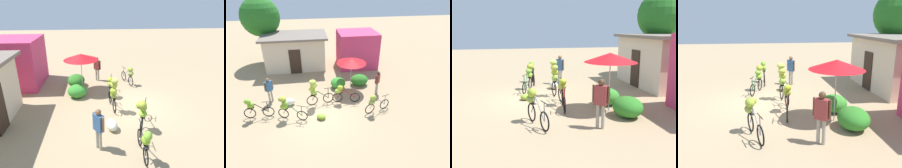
{
  "view_description": "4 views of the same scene",
  "coord_description": "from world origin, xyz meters",
  "views": [
    {
      "loc": [
        -8.93,
        1.87,
        5.06
      ],
      "look_at": [
        0.41,
        1.11,
        1.17
      ],
      "focal_mm": 32.43,
      "sensor_mm": 36.0,
      "label": 1
    },
    {
      "loc": [
        -0.3,
        -8.6,
        6.79
      ],
      "look_at": [
        1.28,
        1.55,
        1.06
      ],
      "focal_mm": 30.35,
      "sensor_mm": 36.0,
      "label": 2
    },
    {
      "loc": [
        11.3,
        -0.93,
        3.14
      ],
      "look_at": [
        0.46,
        1.37,
        0.74
      ],
      "focal_mm": 41.2,
      "sensor_mm": 36.0,
      "label": 3
    },
    {
      "loc": [
        10.08,
        0.08,
        3.52
      ],
      "look_at": [
        0.43,
        1.36,
        0.93
      ],
      "focal_mm": 37.68,
      "sensor_mm": 36.0,
      "label": 4
    }
  ],
  "objects": [
    {
      "name": "ground_plane",
      "position": [
        0.0,
        0.0,
        0.0
      ],
      "size": [
        60.0,
        60.0,
        0.0
      ],
      "primitive_type": "plane",
      "color": "tan"
    },
    {
      "name": "building_low",
      "position": [
        -1.5,
        7.22,
        1.42
      ],
      "size": [
        5.27,
        3.37,
        2.81
      ],
      "color": "beige",
      "rests_on": "ground"
    },
    {
      "name": "shop_pink",
      "position": [
        3.71,
        6.74,
        1.48
      ],
      "size": [
        3.2,
        2.8,
        2.96
      ],
      "primitive_type": "cube",
      "color": "#D03664",
      "rests_on": "ground"
    },
    {
      "name": "tree_behind_building",
      "position": [
        -4.25,
        8.97,
        3.94
      ],
      "size": [
        3.26,
        3.26,
        5.59
      ],
      "color": "brown",
      "rests_on": "ground"
    },
    {
      "name": "hedge_bush_front_left",
      "position": [
        1.5,
        2.97,
        0.36
      ],
      "size": [
        1.02,
        1.08,
        0.71
      ],
      "primitive_type": "ellipsoid",
      "color": "#348E2E",
      "rests_on": "ground"
    },
    {
      "name": "hedge_bush_front_right",
      "position": [
        3.09,
        3.16,
        0.37
      ],
      "size": [
        1.25,
        1.06,
        0.75
      ],
      "primitive_type": "ellipsoid",
      "color": "#2C7A25",
      "rests_on": "ground"
    },
    {
      "name": "market_umbrella",
      "position": [
        2.36,
        2.73,
        2.09
      ],
      "size": [
        1.98,
        1.98,
        2.26
      ],
      "color": "beige",
      "rests_on": "ground"
    },
    {
      "name": "bicycle_leftmost",
      "position": [
        -3.55,
        0.33,
        0.71
      ],
      "size": [
        1.62,
        0.39,
        1.25
      ],
      "color": "black",
      "rests_on": "ground"
    },
    {
      "name": "bicycle_near_pile",
      "position": [
        -1.78,
        0.0,
        0.83
      ],
      "size": [
        1.61,
        0.71,
        1.36
      ],
      "color": "black",
      "rests_on": "ground"
    },
    {
      "name": "bicycle_center_loaded",
      "position": [
        -0.18,
        1.09,
        1.04
      ],
      "size": [
        1.68,
        0.47,
        1.74
      ],
      "color": "black",
      "rests_on": "ground"
    },
    {
      "name": "bicycle_by_shop",
      "position": [
        1.45,
        1.11,
        0.69
      ],
      "size": [
        1.72,
        0.42,
        1.17
      ],
      "color": "black",
      "rests_on": "ground"
    },
    {
      "name": "bicycle_rightmost",
      "position": [
        3.09,
        -0.21,
        0.7
      ],
      "size": [
        1.61,
        0.64,
        1.2
      ],
      "color": "black",
      "rests_on": "ground"
    },
    {
      "name": "banana_pile_on_ground",
      "position": [
        0.06,
        -0.3,
        0.14
      ],
      "size": [
        0.65,
        0.64,
        0.29
      ],
      "color": "olive",
      "rests_on": "ground"
    },
    {
      "name": "produce_sack",
      "position": [
        -1.77,
        1.29,
        0.22
      ],
      "size": [
        0.79,
        0.6,
        0.44
      ],
      "primitive_type": "ellipsoid",
      "rotation": [
        0.0,
        0.0,
        0.25
      ],
      "color": "silver",
      "rests_on": "ground"
    },
    {
      "name": "person_vendor",
      "position": [
        -2.93,
        1.85,
        1.01
      ],
      "size": [
        0.47,
        0.41,
        1.64
      ],
      "color": "gray",
      "rests_on": "ground"
    },
    {
      "name": "person_bystander",
      "position": [
        3.94,
        1.82,
        0.99
      ],
      "size": [
        0.41,
        0.47,
        1.62
      ],
      "color": "gray",
      "rests_on": "ground"
    }
  ]
}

